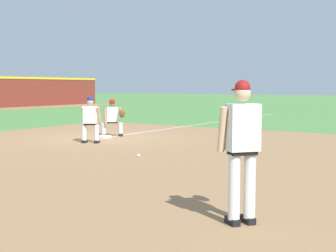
{
  "coord_description": "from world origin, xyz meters",
  "views": [
    {
      "loc": [
        -12.19,
        -10.5,
        1.78
      ],
      "look_at": [
        -4.71,
        -5.67,
        1.02
      ],
      "focal_mm": 50.0,
      "sensor_mm": 36.0,
      "label": 1
    }
  ],
  "objects_px": {
    "first_base_bag": "(104,137)",
    "baserunner": "(90,118)",
    "pitcher": "(242,143)",
    "first_baseman": "(113,116)",
    "baseball": "(138,155)"
  },
  "relations": [
    {
      "from": "first_base_bag",
      "to": "baseball",
      "type": "distance_m",
      "value": 4.5
    },
    {
      "from": "pitcher",
      "to": "baserunner",
      "type": "relative_size",
      "value": 1.27
    },
    {
      "from": "first_base_bag",
      "to": "baserunner",
      "type": "relative_size",
      "value": 0.26
    },
    {
      "from": "baseball",
      "to": "pitcher",
      "type": "height_order",
      "value": "pitcher"
    },
    {
      "from": "first_base_bag",
      "to": "baserunner",
      "type": "bearing_deg",
      "value": -155.72
    },
    {
      "from": "baseball",
      "to": "baserunner",
      "type": "relative_size",
      "value": 0.05
    },
    {
      "from": "pitcher",
      "to": "first_baseman",
      "type": "bearing_deg",
      "value": 48.27
    },
    {
      "from": "pitcher",
      "to": "first_base_bag",
      "type": "bearing_deg",
      "value": 50.39
    },
    {
      "from": "baseball",
      "to": "first_baseman",
      "type": "height_order",
      "value": "first_baseman"
    },
    {
      "from": "first_baseman",
      "to": "baserunner",
      "type": "xyz_separation_m",
      "value": [
        -1.86,
        -0.63,
        0.06
      ]
    },
    {
      "from": "first_base_bag",
      "to": "pitcher",
      "type": "distance_m",
      "value": 10.53
    },
    {
      "from": "pitcher",
      "to": "baserunner",
      "type": "bearing_deg",
      "value": 54.3
    },
    {
      "from": "first_base_bag",
      "to": "baserunner",
      "type": "height_order",
      "value": "baserunner"
    },
    {
      "from": "baseball",
      "to": "baserunner",
      "type": "height_order",
      "value": "baserunner"
    },
    {
      "from": "first_base_bag",
      "to": "pitcher",
      "type": "height_order",
      "value": "pitcher"
    }
  ]
}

